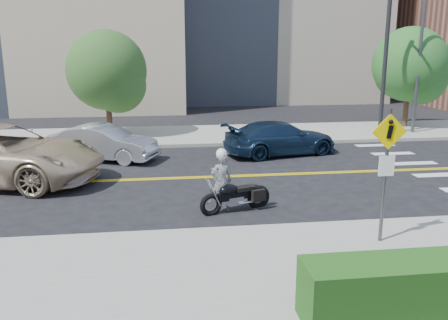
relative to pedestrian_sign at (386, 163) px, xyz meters
name	(u,v)px	position (x,y,z in m)	size (l,w,h in m)	color
ground_plane	(181,178)	(-4.20, 6.31, -1.96)	(120.00, 120.00, 0.00)	black
sidewalk_near	(199,281)	(-4.20, -1.19, -1.89)	(60.00, 5.00, 0.15)	#9E9B91
sidewalk_far	(174,136)	(-4.20, 13.81, -1.89)	(60.00, 5.00, 0.15)	#9E9B91
lamp_post	(420,51)	(7.80, 12.81, 2.19)	(0.16, 0.16, 8.00)	#4C4C51
traffic_light	(396,40)	(5.80, 11.39, 2.71)	(0.28, 4.50, 7.00)	black
pedestrian_sign	(386,163)	(0.00, 0.00, 0.00)	(0.78, 0.08, 3.00)	#4C4C51
motorcyclist	(222,180)	(-3.24, 2.85, -1.08)	(0.68, 0.52, 1.76)	#9F9EA3
motorcycle	(236,189)	(-2.85, 2.81, -1.34)	(2.05, 0.63, 1.25)	black
parked_car_silver	(103,143)	(-7.11, 9.35, -1.26)	(1.48, 4.24, 1.40)	#B5B9BD
parked_car_blue	(280,138)	(0.06, 9.42, -1.27)	(1.94, 4.76, 1.38)	#172C47
tree_far_a	(107,70)	(-7.32, 13.97, 1.31)	(3.78, 3.78, 5.17)	#382619
tree_far_b	(410,64)	(8.29, 14.56, 1.49)	(3.91, 3.91, 5.41)	#382619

